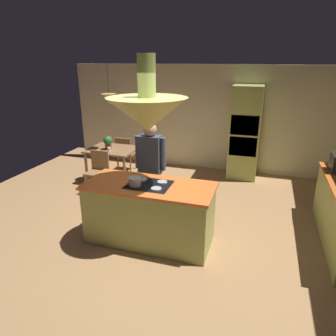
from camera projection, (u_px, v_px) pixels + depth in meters
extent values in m
plane|color=#AD7F51|center=(155.00, 233.00, 4.98)|extent=(8.16, 8.16, 0.00)
cube|color=beige|center=(202.00, 118.00, 7.65)|extent=(6.80, 0.10, 2.55)
cube|color=#A8B259|center=(150.00, 214.00, 4.65)|extent=(1.86, 0.79, 0.90)
cube|color=orange|center=(149.00, 186.00, 4.49)|extent=(1.92, 0.85, 0.04)
cube|color=black|center=(149.00, 185.00, 4.49)|extent=(0.64, 0.52, 0.01)
cylinder|color=#B2B2B7|center=(135.00, 186.00, 4.41)|extent=(0.15, 0.15, 0.02)
cylinder|color=#B2B2B7|center=(156.00, 189.00, 4.32)|extent=(0.15, 0.15, 0.02)
cylinder|color=#B2B2B7|center=(142.00, 180.00, 4.64)|extent=(0.15, 0.15, 0.02)
cylinder|color=#B2B2B7|center=(162.00, 182.00, 4.55)|extent=(0.15, 0.15, 0.02)
cube|color=#A8B259|center=(245.00, 133.00, 7.04)|extent=(0.66, 0.62, 2.12)
cube|color=black|center=(245.00, 125.00, 6.70)|extent=(0.60, 0.04, 0.44)
cube|color=black|center=(243.00, 146.00, 6.86)|extent=(0.60, 0.04, 0.44)
cube|color=#956A43|center=(112.00, 150.00, 6.92)|extent=(1.05, 0.87, 0.04)
cylinder|color=#956A43|center=(86.00, 169.00, 6.85)|extent=(0.06, 0.06, 0.72)
cylinder|color=#956A43|center=(125.00, 173.00, 6.58)|extent=(0.06, 0.06, 0.72)
cylinder|color=#956A43|center=(103.00, 159.00, 7.52)|extent=(0.06, 0.06, 0.72)
cylinder|color=#956A43|center=(138.00, 162.00, 7.25)|extent=(0.06, 0.06, 0.72)
cylinder|color=tan|center=(146.00, 195.00, 5.38)|extent=(0.14, 0.14, 0.84)
cylinder|color=tan|center=(156.00, 196.00, 5.32)|extent=(0.14, 0.14, 0.84)
cube|color=#3F4C66|center=(150.00, 155.00, 5.10)|extent=(0.36, 0.22, 0.65)
cylinder|color=#3F4C66|center=(138.00, 152.00, 5.15)|extent=(0.09, 0.09, 0.55)
cylinder|color=#3F4C66|center=(163.00, 154.00, 5.03)|extent=(0.09, 0.09, 0.55)
sphere|color=tan|center=(150.00, 130.00, 4.96)|extent=(0.23, 0.23, 0.23)
cone|color=#A8B259|center=(147.00, 114.00, 4.14)|extent=(1.10, 1.10, 0.45)
cylinder|color=#A8B259|center=(147.00, 76.00, 3.97)|extent=(0.24, 0.24, 0.55)
cone|color=#E0B266|center=(109.00, 99.00, 6.55)|extent=(0.32, 0.32, 0.22)
cylinder|color=black|center=(108.00, 79.00, 6.41)|extent=(0.01, 0.01, 0.60)
cube|color=#956A43|center=(96.00, 173.00, 6.36)|extent=(0.40, 0.40, 0.04)
cube|color=#956A43|center=(100.00, 160.00, 6.45)|extent=(0.40, 0.04, 0.42)
cylinder|color=#956A43|center=(86.00, 185.00, 6.33)|extent=(0.04, 0.04, 0.43)
cylinder|color=#956A43|center=(100.00, 187.00, 6.24)|extent=(0.04, 0.04, 0.43)
cylinder|color=#956A43|center=(94.00, 179.00, 6.64)|extent=(0.04, 0.04, 0.43)
cylinder|color=#956A43|center=(108.00, 181.00, 6.54)|extent=(0.04, 0.04, 0.43)
cube|color=#956A43|center=(127.00, 153.00, 7.68)|extent=(0.40, 0.40, 0.04)
cube|color=#956A43|center=(123.00, 147.00, 7.45)|extent=(0.40, 0.04, 0.42)
cylinder|color=#956A43|center=(136.00, 160.00, 7.86)|extent=(0.04, 0.04, 0.43)
cylinder|color=#956A43|center=(124.00, 159.00, 7.96)|extent=(0.04, 0.04, 0.43)
cylinder|color=#956A43|center=(130.00, 165.00, 7.56)|extent=(0.04, 0.04, 0.43)
cylinder|color=#956A43|center=(118.00, 163.00, 7.66)|extent=(0.04, 0.04, 0.43)
cylinder|color=#99382D|center=(108.00, 147.00, 6.85)|extent=(0.14, 0.14, 0.12)
sphere|color=#2D722D|center=(108.00, 141.00, 6.81)|extent=(0.20, 0.20, 0.20)
cylinder|color=white|center=(109.00, 149.00, 6.69)|extent=(0.07, 0.07, 0.09)
cylinder|color=#B2B2B7|center=(135.00, 181.00, 4.39)|extent=(0.18, 0.18, 0.12)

